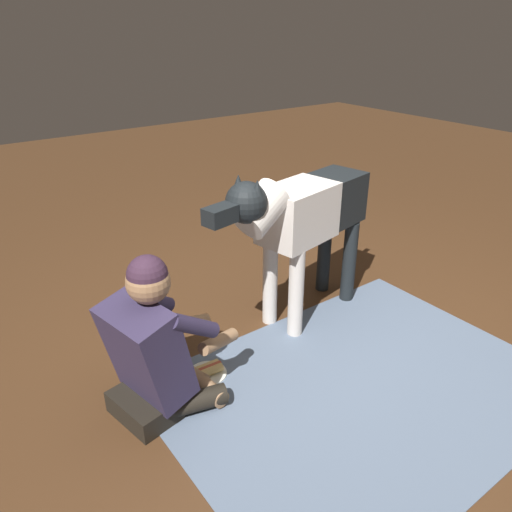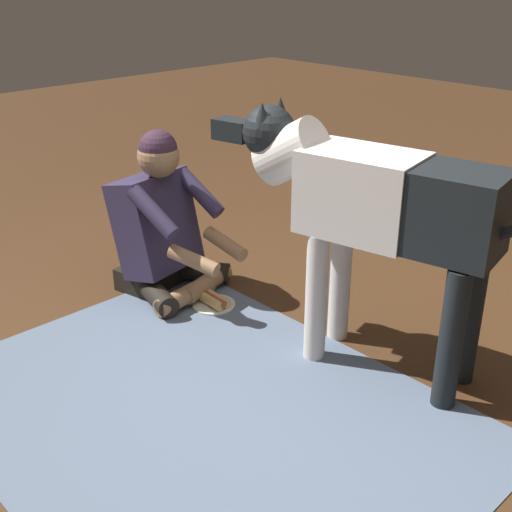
# 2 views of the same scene
# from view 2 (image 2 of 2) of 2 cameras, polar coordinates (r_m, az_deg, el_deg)

# --- Properties ---
(ground_plane) EXTENTS (14.20, 14.20, 0.00)m
(ground_plane) POSITION_cam_2_polar(r_m,az_deg,el_deg) (2.78, 1.46, -11.33)
(ground_plane) COLOR #462B18
(area_rug) EXTENTS (2.10, 1.56, 0.01)m
(area_rug) POSITION_cam_2_polar(r_m,az_deg,el_deg) (2.66, -4.71, -13.22)
(area_rug) COLOR slate
(area_rug) RESTS_ON ground
(person_sitting_on_floor) EXTENTS (0.72, 0.57, 0.87)m
(person_sitting_on_floor) POSITION_cam_2_polar(r_m,az_deg,el_deg) (3.43, -8.11, 2.46)
(person_sitting_on_floor) COLOR black
(person_sitting_on_floor) RESTS_ON ground
(large_dog) EXTENTS (1.45, 0.45, 1.09)m
(large_dog) POSITION_cam_2_polar(r_m,az_deg,el_deg) (2.68, 10.01, 4.34)
(large_dog) COLOR silver
(large_dog) RESTS_ON ground
(hot_dog_on_plate) EXTENTS (0.22, 0.22, 0.06)m
(hot_dog_on_plate) POSITION_cam_2_polar(r_m,az_deg,el_deg) (3.37, -3.68, -3.96)
(hot_dog_on_plate) COLOR silver
(hot_dog_on_plate) RESTS_ON ground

